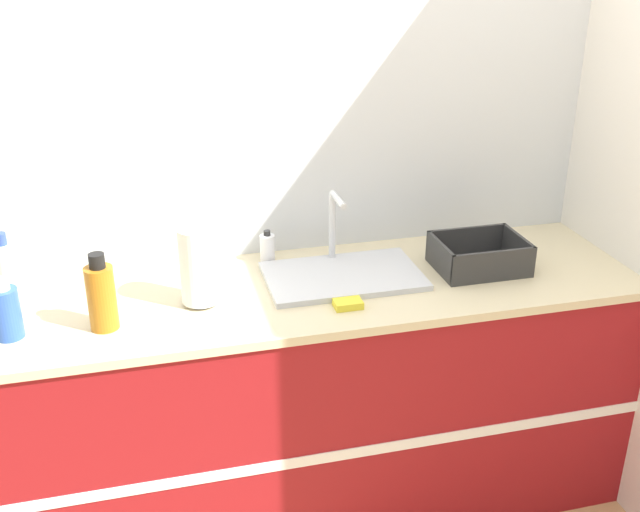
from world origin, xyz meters
name	(u,v)px	position (x,y,z in m)	size (l,w,h in m)	color
wall_back	(277,148)	(0.00, 0.66, 1.30)	(4.74, 0.06, 2.60)	silver
wall_right	(630,151)	(1.20, 0.32, 1.30)	(0.06, 2.63, 2.60)	silver
counter_cabinet	(301,399)	(0.00, 0.32, 0.46)	(2.37, 0.66, 0.91)	maroon
sink	(343,273)	(0.16, 0.35, 0.93)	(0.53, 0.33, 0.27)	silver
paper_towel_roll	(199,266)	(-0.33, 0.28, 1.04)	(0.12, 0.12, 0.26)	#4C4C51
dish_rack	(479,258)	(0.65, 0.30, 0.95)	(0.31, 0.24, 0.11)	#2D2D2D
bottle_clear	(7,269)	(-0.93, 0.48, 1.01)	(0.06, 0.06, 0.22)	silver
bottle_blue	(6,312)	(-0.90, 0.20, 1.00)	(0.08, 0.08, 0.19)	#2D56B7
bottle_amber	(101,296)	(-0.63, 0.19, 1.02)	(0.09, 0.09, 0.24)	#B26B19
soap_dispenser	(267,248)	(-0.07, 0.54, 0.97)	(0.05, 0.05, 0.12)	silver
sponge	(348,304)	(0.12, 0.13, 0.92)	(0.09, 0.06, 0.02)	yellow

